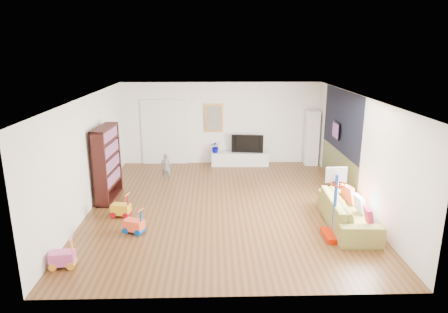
{
  "coord_description": "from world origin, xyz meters",
  "views": [
    {
      "loc": [
        -0.27,
        -9.24,
        3.84
      ],
      "look_at": [
        0.0,
        0.4,
        1.15
      ],
      "focal_mm": 32.0,
      "sensor_mm": 36.0,
      "label": 1
    }
  ],
  "objects_px": {
    "media_console": "(240,159)",
    "bookshelf": "(107,163)",
    "sofa": "(348,212)",
    "basketball_hoop": "(338,205)"
  },
  "relations": [
    {
      "from": "bookshelf",
      "to": "basketball_hoop",
      "type": "height_order",
      "value": "bookshelf"
    },
    {
      "from": "sofa",
      "to": "basketball_hoop",
      "type": "distance_m",
      "value": 0.82
    },
    {
      "from": "media_console",
      "to": "basketball_hoop",
      "type": "xyz_separation_m",
      "value": [
        1.63,
        -5.25,
        0.52
      ]
    },
    {
      "from": "bookshelf",
      "to": "sofa",
      "type": "height_order",
      "value": "bookshelf"
    },
    {
      "from": "sofa",
      "to": "basketball_hoop",
      "type": "height_order",
      "value": "basketball_hoop"
    },
    {
      "from": "bookshelf",
      "to": "sofa",
      "type": "distance_m",
      "value": 5.95
    },
    {
      "from": "media_console",
      "to": "bookshelf",
      "type": "xyz_separation_m",
      "value": [
        -3.58,
        -2.9,
        0.73
      ]
    },
    {
      "from": "sofa",
      "to": "basketball_hoop",
      "type": "xyz_separation_m",
      "value": [
        -0.43,
        -0.56,
        0.41
      ]
    },
    {
      "from": "media_console",
      "to": "sofa",
      "type": "relative_size",
      "value": 0.85
    },
    {
      "from": "media_console",
      "to": "bookshelf",
      "type": "distance_m",
      "value": 4.67
    }
  ]
}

